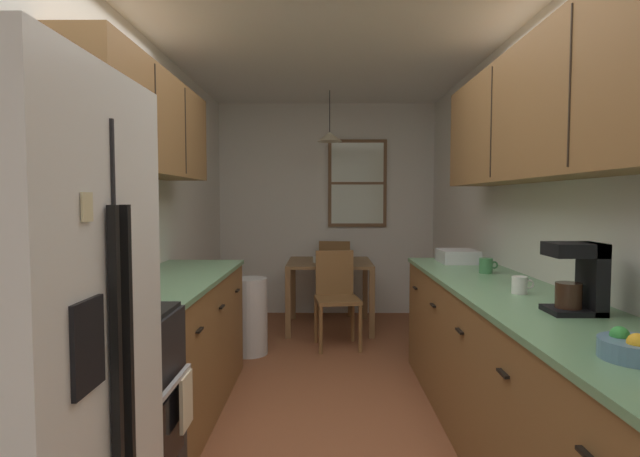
{
  "coord_description": "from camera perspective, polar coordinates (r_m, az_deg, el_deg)",
  "views": [
    {
      "loc": [
        -0.03,
        -2.51,
        1.39
      ],
      "look_at": [
        -0.06,
        1.42,
        1.17
      ],
      "focal_mm": 28.2,
      "sensor_mm": 36.0,
      "label": 1
    }
  ],
  "objects": [
    {
      "name": "wall_left",
      "position": [
        3.75,
        -20.19,
        1.28
      ],
      "size": [
        0.1,
        9.0,
        2.55
      ],
      "primitive_type": "cube",
      "color": "silver",
      "rests_on": "ground"
    },
    {
      "name": "trash_bin",
      "position": [
        4.63,
        -8.01,
        -9.82
      ],
      "size": [
        0.32,
        0.32,
        0.69
      ],
      "primitive_type": "cylinder",
      "color": "silver",
      "rests_on": "ground"
    },
    {
      "name": "ground_plane",
      "position": [
        3.77,
        0.89,
        -18.38
      ],
      "size": [
        12.0,
        12.0,
        0.0
      ],
      "primitive_type": "plane",
      "color": "brown"
    },
    {
      "name": "dining_chair_far",
      "position": [
        6.11,
        1.75,
        -5.1
      ],
      "size": [
        0.44,
        0.44,
        0.9
      ],
      "color": "brown",
      "rests_on": "ground"
    },
    {
      "name": "microwave_over_range",
      "position": [
        2.32,
        -27.81,
        10.05
      ],
      "size": [
        0.39,
        0.59,
        0.31
      ],
      "color": "black"
    },
    {
      "name": "mug_spare",
      "position": [
        2.85,
        21.74,
        -5.98
      ],
      "size": [
        0.12,
        0.08,
        0.09
      ],
      "color": "white",
      "rests_on": "counter_right"
    },
    {
      "name": "upper_cabinets_left",
      "position": [
        3.38,
        -19.12,
        11.11
      ],
      "size": [
        0.33,
        1.84,
        0.63
      ],
      "color": "brown"
    },
    {
      "name": "storage_canister",
      "position": [
        2.84,
        -19.65,
        -5.15
      ],
      "size": [
        0.11,
        0.11,
        0.17
      ],
      "color": "#D84C19",
      "rests_on": "counter_left"
    },
    {
      "name": "ceiling_slab",
      "position": [
        3.7,
        0.93,
        22.14
      ],
      "size": [
        4.4,
        9.0,
        0.08
      ],
      "primitive_type": "cube",
      "color": "white"
    },
    {
      "name": "upper_cabinets_right",
      "position": [
        2.86,
        25.15,
        12.33
      ],
      "size": [
        0.33,
        2.93,
        0.72
      ],
      "color": "brown"
    },
    {
      "name": "mug_by_coffeemaker",
      "position": [
        3.56,
        18.34,
        -4.03
      ],
      "size": [
        0.13,
        0.09,
        0.1
      ],
      "color": "#3F7F4C",
      "rests_on": "counter_right"
    },
    {
      "name": "counter_right",
      "position": [
        2.97,
        21.49,
        -15.46
      ],
      "size": [
        0.64,
        3.25,
        0.9
      ],
      "color": "brown",
      "rests_on": "ground"
    },
    {
      "name": "back_window",
      "position": [
        6.1,
        4.26,
        5.14
      ],
      "size": [
        0.71,
        0.05,
        1.05
      ],
      "color": "brown"
    },
    {
      "name": "wall_back",
      "position": [
        6.16,
        0.73,
        2.2
      ],
      "size": [
        4.4,
        0.1,
        2.55
      ],
      "primitive_type": "cube",
      "color": "silver",
      "rests_on": "ground"
    },
    {
      "name": "counter_left",
      "position": [
        3.48,
        -16.17,
        -12.54
      ],
      "size": [
        0.64,
        1.76,
        0.9
      ],
      "color": "brown",
      "rests_on": "ground"
    },
    {
      "name": "table_serving_bowl",
      "position": [
        5.35,
        0.3,
        -3.52
      ],
      "size": [
        0.21,
        0.21,
        0.06
      ],
      "primitive_type": "cylinder",
      "color": "silver",
      "rests_on": "dining_table"
    },
    {
      "name": "coffee_maker",
      "position": [
        2.46,
        27.48,
        -4.85
      ],
      "size": [
        0.22,
        0.18,
        0.31
      ],
      "color": "black",
      "rests_on": "counter_right"
    },
    {
      "name": "fruit_bowl",
      "position": [
        1.87,
        32.26,
        -11.33
      ],
      "size": [
        0.22,
        0.22,
        0.09
      ],
      "color": "#597F9E",
      "rests_on": "counter_right"
    },
    {
      "name": "dish_rack",
      "position": [
        4.09,
        15.35,
        -3.05
      ],
      "size": [
        0.28,
        0.34,
        0.1
      ],
      "primitive_type": "cube",
      "color": "silver",
      "rests_on": "counter_right"
    },
    {
      "name": "dining_chair_near",
      "position": [
        4.82,
        1.86,
        -7.37
      ],
      "size": [
        0.45,
        0.45,
        0.9
      ],
      "color": "brown",
      "rests_on": "ground"
    },
    {
      "name": "dining_table",
      "position": [
        5.45,
        1.09,
        -4.87
      ],
      "size": [
        0.9,
        0.89,
        0.73
      ],
      "color": "brown",
      "rests_on": "ground"
    },
    {
      "name": "stove_range",
      "position": [
        2.43,
        -24.5,
        -19.31
      ],
      "size": [
        0.66,
        0.59,
        1.1
      ],
      "color": "black",
      "rests_on": "ground"
    },
    {
      "name": "dish_towel",
      "position": [
        2.43,
        -14.94,
        -18.37
      ],
      "size": [
        0.02,
        0.16,
        0.24
      ],
      "primitive_type": "cube",
      "color": "beige"
    },
    {
      "name": "pendant_light",
      "position": [
        5.43,
        1.1,
        10.39
      ],
      "size": [
        0.27,
        0.27,
        0.54
      ],
      "color": "black"
    },
    {
      "name": "wall_right",
      "position": [
        3.77,
        21.91,
        1.26
      ],
      "size": [
        0.1,
        9.0,
        2.55
      ],
      "primitive_type": "cube",
      "color": "silver",
      "rests_on": "ground"
    }
  ]
}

